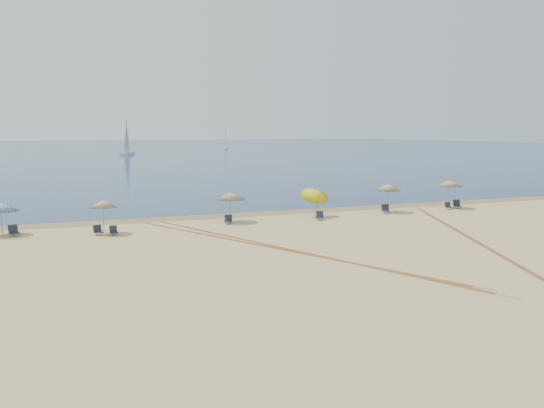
{
  "coord_description": "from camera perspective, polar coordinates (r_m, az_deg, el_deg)",
  "views": [
    {
      "loc": [
        -15.35,
        -19.63,
        6.86
      ],
      "look_at": [
        0.0,
        20.0,
        1.3
      ],
      "focal_mm": 36.85,
      "sensor_mm": 36.0,
      "label": 1
    }
  ],
  "objects": [
    {
      "name": "tire_tracks",
      "position": [
        34.71,
        6.74,
        -3.99
      ],
      "size": [
        50.86,
        40.99,
        0.0
      ],
      "color": "tan",
      "rests_on": "ground"
    },
    {
      "name": "umbrella_5",
      "position": [
        52.49,
        17.69,
        2.03
      ],
      "size": [
        2.28,
        2.28,
        2.56
      ],
      "color": "gray",
      "rests_on": "ground"
    },
    {
      "name": "ground",
      "position": [
        25.84,
        16.41,
        -8.25
      ],
      "size": [
        160.0,
        160.0,
        0.0
      ],
      "primitive_type": "plane",
      "color": "tan",
      "rests_on": "ground"
    },
    {
      "name": "chair_5",
      "position": [
        43.58,
        4.92,
        -1.24
      ],
      "size": [
        0.76,
        0.81,
        0.67
      ],
      "rotation": [
        0.0,
        0.0,
        -0.39
      ],
      "color": "black",
      "rests_on": "ground"
    },
    {
      "name": "umbrella_0",
      "position": [
        40.98,
        -25.97,
        -0.28
      ],
      "size": [
        2.29,
        2.29,
        2.22
      ],
      "color": "gray",
      "rests_on": "ground"
    },
    {
      "name": "umbrella_4",
      "position": [
        48.4,
        11.74,
        1.71
      ],
      "size": [
        2.22,
        2.24,
        2.49
      ],
      "color": "gray",
      "rests_on": "ground"
    },
    {
      "name": "sailboat_1",
      "position": [
        215.62,
        -4.75,
        6.26
      ],
      "size": [
        3.0,
        5.56,
        8.04
      ],
      "rotation": [
        0.0,
        0.0,
        -0.32
      ],
      "color": "white",
      "rests_on": "ocean"
    },
    {
      "name": "chair_6",
      "position": [
        47.93,
        11.52,
        -0.53
      ],
      "size": [
        0.83,
        0.89,
        0.74
      ],
      "rotation": [
        0.0,
        0.0,
        -0.37
      ],
      "color": "black",
      "rests_on": "ground"
    },
    {
      "name": "umbrella_3",
      "position": [
        44.8,
        4.44,
        1.1
      ],
      "size": [
        2.31,
        2.3,
        2.71
      ],
      "color": "gray",
      "rests_on": "ground"
    },
    {
      "name": "wet_sand",
      "position": [
        46.75,
        -1.77,
        -0.98
      ],
      "size": [
        500.0,
        500.0,
        0.0
      ],
      "primitive_type": "plane",
      "color": "olive",
      "rests_on": "ground"
    },
    {
      "name": "chair_2",
      "position": [
        38.95,
        -17.36,
        -2.61
      ],
      "size": [
        0.67,
        0.74,
        0.65
      ],
      "rotation": [
        0.0,
        0.0,
        0.24
      ],
      "color": "black",
      "rests_on": "ground"
    },
    {
      "name": "umbrella_2",
      "position": [
        42.31,
        -4.31,
        0.84
      ],
      "size": [
        2.32,
        2.32,
        2.34
      ],
      "color": "gray",
      "rests_on": "ground"
    },
    {
      "name": "chair_1",
      "position": [
        40.57,
        -24.88,
        -2.52
      ],
      "size": [
        0.8,
        0.86,
        0.72
      ],
      "rotation": [
        0.0,
        0.0,
        0.35
      ],
      "color": "black",
      "rests_on": "ground"
    },
    {
      "name": "chair_8",
      "position": [
        52.78,
        18.38,
        -0.04
      ],
      "size": [
        0.84,
        0.9,
        0.74
      ],
      "rotation": [
        0.0,
        0.0,
        -0.38
      ],
      "color": "black",
      "rests_on": "ground"
    },
    {
      "name": "chair_3",
      "position": [
        38.67,
        -15.87,
        -2.65
      ],
      "size": [
        0.58,
        0.65,
        0.6
      ],
      "rotation": [
        0.0,
        0.0,
        0.16
      ],
      "color": "black",
      "rests_on": "ground"
    },
    {
      "name": "chair_7",
      "position": [
        51.79,
        17.57,
        -0.2
      ],
      "size": [
        0.61,
        0.68,
        0.62
      ],
      "rotation": [
        0.0,
        0.0,
        -0.18
      ],
      "color": "black",
      "rests_on": "ground"
    },
    {
      "name": "chair_4",
      "position": [
        41.68,
        -4.5,
        -1.63
      ],
      "size": [
        0.76,
        0.81,
        0.67
      ],
      "rotation": [
        0.0,
        0.0,
        -0.38
      ],
      "color": "black",
      "rests_on": "ground"
    },
    {
      "name": "ocean",
      "position": [
        245.2,
        -17.66,
        5.51
      ],
      "size": [
        500.0,
        500.0,
        0.0
      ],
      "primitive_type": "plane",
      "color": "#0C2151",
      "rests_on": "ground"
    },
    {
      "name": "umbrella_1",
      "position": [
        38.98,
        -16.89,
        0.01
      ],
      "size": [
        1.96,
        2.0,
        2.38
      ],
      "color": "gray",
      "rests_on": "ground"
    },
    {
      "name": "sailboat_2",
      "position": [
        168.89,
        -14.59,
        5.94
      ],
      "size": [
        4.98,
        6.8,
        10.21
      ],
      "rotation": [
        0.0,
        0.0,
        -0.53
      ],
      "color": "white",
      "rests_on": "ocean"
    }
  ]
}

